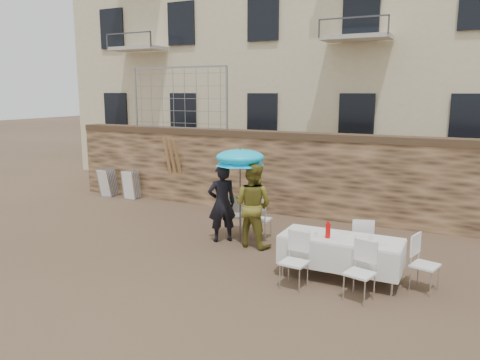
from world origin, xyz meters
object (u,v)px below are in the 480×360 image
at_px(couple_chair_right, 261,218).
at_px(chair_stack_right, 135,184).
at_px(banquet_table, 341,239).
at_px(chair_stack_left, 112,181).
at_px(table_chair_front_left, 294,261).
at_px(couple_chair_left, 233,215).
at_px(table_chair_front_right, 360,272).
at_px(table_chair_side, 425,264).
at_px(umbrella, 240,160).
at_px(man_suit, 222,203).
at_px(soda_bottle, 328,231).
at_px(table_chair_back, 361,242).
at_px(woman_dress, 253,205).

distance_m(couple_chair_right, chair_stack_right, 5.62).
xyz_separation_m(couple_chair_right, chair_stack_right, (-5.23, 2.05, -0.02)).
xyz_separation_m(banquet_table, chair_stack_left, (-8.35, 3.55, -0.27)).
bearing_deg(table_chair_front_left, couple_chair_left, 140.84).
distance_m(table_chair_front_right, chair_stack_left, 9.84).
xyz_separation_m(banquet_table, table_chair_side, (1.40, 0.10, -0.25)).
bearing_deg(umbrella, man_suit, -165.96).
distance_m(umbrella, couple_chair_left, 1.49).
bearing_deg(table_chair_front_right, soda_bottle, 154.02).
bearing_deg(table_chair_back, woman_dress, -21.47).
xyz_separation_m(banquet_table, table_chair_front_right, (0.50, -0.75, -0.25)).
relative_size(table_chair_side, chair_stack_left, 1.04).
height_order(table_chair_front_left, chair_stack_left, table_chair_front_left).
distance_m(umbrella, table_chair_front_left, 2.96).
height_order(soda_bottle, table_chair_back, soda_bottle).
xyz_separation_m(table_chair_front_right, chair_stack_left, (-8.85, 4.30, -0.02)).
bearing_deg(chair_stack_right, couple_chair_right, -21.35).
height_order(man_suit, umbrella, umbrella).
relative_size(table_chair_back, table_chair_side, 1.00).
distance_m(woman_dress, couple_chair_left, 1.02).
xyz_separation_m(couple_chair_left, banquet_table, (2.91, -1.51, 0.25)).
bearing_deg(umbrella, chair_stack_right, 153.16).
bearing_deg(umbrella, chair_stack_left, 156.83).
distance_m(couple_chair_right, table_chair_side, 3.88).
height_order(table_chair_front_left, table_chair_front_right, same).
distance_m(man_suit, woman_dress, 0.75).
xyz_separation_m(man_suit, umbrella, (0.40, 0.10, 0.98)).
relative_size(woman_dress, umbrella, 0.93).
bearing_deg(chair_stack_left, umbrella, -23.17).
distance_m(umbrella, soda_bottle, 2.77).
xyz_separation_m(umbrella, chair_stack_right, (-4.93, 2.50, -1.39)).
distance_m(table_chair_front_right, chair_stack_right, 9.04).
distance_m(chair_stack_left, chair_stack_right, 0.90).
bearing_deg(chair_stack_left, chair_stack_right, 0.00).
height_order(woman_dress, table_chair_front_right, woman_dress).
bearing_deg(woman_dress, table_chair_front_right, 152.97).
relative_size(umbrella, soda_bottle, 7.54).
bearing_deg(table_chair_front_left, woman_dress, 137.62).
relative_size(table_chair_front_right, chair_stack_right, 1.04).
bearing_deg(table_chair_front_right, banquet_table, 138.31).
distance_m(man_suit, table_chair_back, 3.14).
bearing_deg(table_chair_side, couple_chair_left, 87.02).
distance_m(man_suit, chair_stack_right, 5.24).
xyz_separation_m(couple_chair_left, table_chair_back, (3.11, -0.71, 0.00)).
height_order(table_chair_front_right, table_chair_side, same).
distance_m(couple_chair_left, banquet_table, 3.29).
relative_size(table_chair_front_left, table_chair_side, 1.00).
bearing_deg(table_chair_side, table_chair_front_right, 148.44).
height_order(man_suit, couple_chair_right, man_suit).
height_order(umbrella, table_chair_front_right, umbrella).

